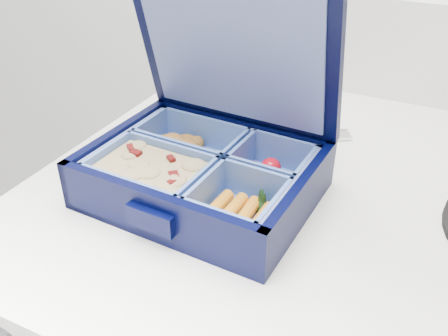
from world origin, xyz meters
The scene contains 3 objects.
bento_box centered at (-0.48, 1.61, 0.89)m, with size 0.21×0.17×0.05m, color black, non-canonical shape.
burner_grate_rear centered at (-0.54, 1.89, 0.87)m, with size 0.17×0.17×0.02m, color black.
fork centered at (-0.45, 1.74, 0.87)m, with size 0.02×0.16×0.01m, color silver, non-canonical shape.
Camera 1 is at (-0.28, 1.25, 1.15)m, focal length 40.00 mm.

